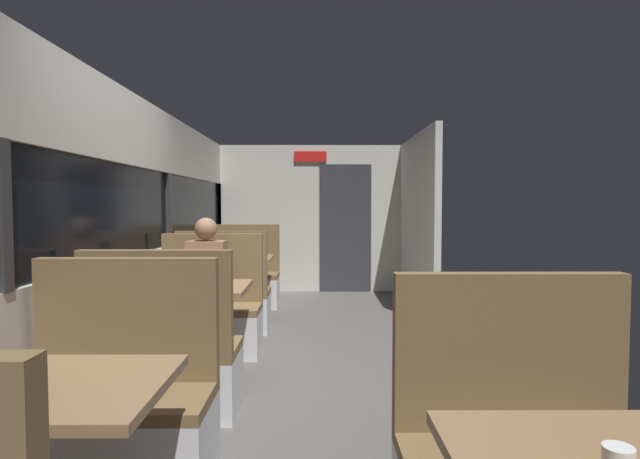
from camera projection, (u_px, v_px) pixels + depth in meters
ground_plane at (304, 384)px, 3.97m from camera, size 3.30×9.20×0.02m
carriage_window_panel_left at (113, 240)px, 3.91m from camera, size 0.09×8.48×2.30m
carriage_end_bulkhead at (314, 219)px, 8.10m from camera, size 2.90×0.11×2.30m
carriage_aisle_panel_right at (417, 221)px, 6.92m from camera, size 0.08×2.40×2.30m
dining_table_near_window at (39, 411)px, 1.85m from camera, size 0.90×0.70×0.74m
bench_near_window_facing_entry at (117, 416)px, 2.56m from camera, size 0.95×0.50×1.10m
dining_table_mid_window at (190, 298)px, 4.05m from camera, size 0.90×0.70×0.74m
bench_mid_window_facing_end at (165, 365)px, 3.37m from camera, size 0.95×0.50×1.10m
bench_mid_window_facing_entry at (209, 318)px, 4.76m from camera, size 0.95×0.50×1.10m
dining_table_far_window at (235, 265)px, 6.25m from camera, size 0.90×0.70×0.74m
bench_far_window_facing_end at (225, 301)px, 5.57m from camera, size 0.95×0.50×1.10m
bench_far_window_facing_entry at (243, 282)px, 6.97m from camera, size 0.95×0.50×1.10m
seated_passenger at (207, 297)px, 4.68m from camera, size 0.47×0.55×1.26m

